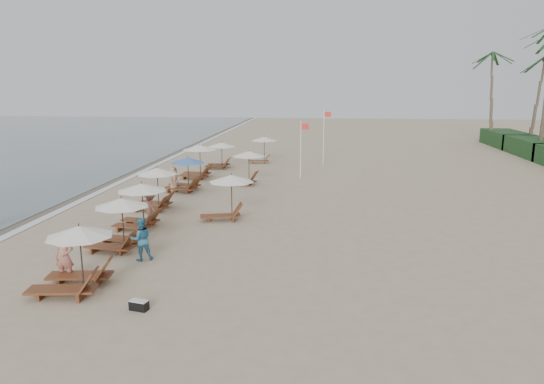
# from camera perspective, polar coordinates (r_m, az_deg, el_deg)

# --- Properties ---
(ground) EXTENTS (160.00, 160.00, 0.00)m
(ground) POSITION_cam_1_polar(r_m,az_deg,el_deg) (19.83, -1.91, -6.98)
(ground) COLOR tan
(ground) RESTS_ON ground
(wet_sand_band) EXTENTS (3.20, 140.00, 0.01)m
(wet_sand_band) POSITION_cam_1_polar(r_m,az_deg,el_deg) (32.96, -21.38, -0.00)
(wet_sand_band) COLOR #6B5E4C
(wet_sand_band) RESTS_ON ground
(foam_line) EXTENTS (0.50, 140.00, 0.02)m
(foam_line) POSITION_cam_1_polar(r_m,az_deg,el_deg) (32.38, -19.33, -0.04)
(foam_line) COLOR white
(foam_line) RESTS_ON ground
(lounger_station_0) EXTENTS (2.65, 2.23, 2.19)m
(lounger_station_0) POSITION_cam_1_polar(r_m,az_deg,el_deg) (17.23, -21.90, -7.45)
(lounger_station_0) COLOR brown
(lounger_station_0) RESTS_ON ground
(lounger_station_1) EXTENTS (2.54, 2.17, 2.11)m
(lounger_station_1) POSITION_cam_1_polar(r_m,az_deg,el_deg) (20.93, -17.37, -3.52)
(lounger_station_1) COLOR brown
(lounger_station_1) RESTS_ON ground
(lounger_station_2) EXTENTS (2.49, 2.25, 2.13)m
(lounger_station_2) POSITION_cam_1_polar(r_m,az_deg,el_deg) (23.58, -15.08, -1.39)
(lounger_station_2) COLOR brown
(lounger_station_2) RESTS_ON ground
(lounger_station_3) EXTENTS (2.46, 2.14, 2.25)m
(lounger_station_3) POSITION_cam_1_polar(r_m,az_deg,el_deg) (26.97, -13.41, 0.39)
(lounger_station_3) COLOR brown
(lounger_station_3) RESTS_ON ground
(lounger_station_4) EXTENTS (2.63, 2.37, 2.11)m
(lounger_station_4) POSITION_cam_1_polar(r_m,az_deg,el_deg) (31.39, -10.06, 1.95)
(lounger_station_4) COLOR brown
(lounger_station_4) RESTS_ON ground
(lounger_station_5) EXTENTS (2.72, 2.44, 2.37)m
(lounger_station_5) POSITION_cam_1_polar(r_m,az_deg,el_deg) (35.53, -8.62, 3.53)
(lounger_station_5) COLOR brown
(lounger_station_5) RESTS_ON ground
(lounger_station_6) EXTENTS (2.49, 2.26, 2.06)m
(lounger_station_6) POSITION_cam_1_polar(r_m,az_deg,el_deg) (39.56, -6.06, 4.35)
(lounger_station_6) COLOR brown
(lounger_station_6) RESTS_ON ground
(inland_station_0) EXTENTS (2.73, 2.24, 2.22)m
(inland_station_0) POSITION_cam_1_polar(r_m,az_deg,el_deg) (24.25, -5.24, -0.07)
(inland_station_0) COLOR brown
(inland_station_0) RESTS_ON ground
(inland_station_1) EXTENTS (2.83, 2.24, 2.22)m
(inland_station_1) POSITION_cam_1_polar(r_m,az_deg,el_deg) (32.79, -3.16, 3.09)
(inland_station_1) COLOR brown
(inland_station_1) RESTS_ON ground
(inland_station_2) EXTENTS (2.51, 2.24, 2.22)m
(inland_station_2) POSITION_cam_1_polar(r_m,az_deg,el_deg) (41.91, -1.11, 5.38)
(inland_station_2) COLOR brown
(inland_station_2) RESTS_ON ground
(beachgoer_near) EXTENTS (0.67, 0.47, 1.76)m
(beachgoer_near) POSITION_cam_1_polar(r_m,az_deg,el_deg) (18.20, -22.77, -6.84)
(beachgoer_near) COLOR #B57262
(beachgoer_near) RESTS_ON ground
(beachgoer_mid_a) EXTENTS (1.01, 0.94, 1.67)m
(beachgoer_mid_a) POSITION_cam_1_polar(r_m,az_deg,el_deg) (19.40, -14.81, -5.25)
(beachgoer_mid_a) COLOR teal
(beachgoer_mid_a) RESTS_ON ground
(beachgoer_mid_b) EXTENTS (1.12, 1.05, 1.52)m
(beachgoer_mid_b) POSITION_cam_1_polar(r_m,az_deg,el_deg) (24.43, -13.83, -1.75)
(beachgoer_mid_b) COLOR #8B5B47
(beachgoer_mid_b) RESTS_ON ground
(beachgoer_far_b) EXTENTS (0.67, 0.87, 1.58)m
(beachgoer_far_b) POSITION_cam_1_polar(r_m,az_deg,el_deg) (31.19, -11.25, 1.43)
(beachgoer_far_b) COLOR tan
(beachgoer_far_b) RESTS_ON ground
(duffel_bag) EXTENTS (0.59, 0.39, 0.30)m
(duffel_bag) POSITION_cam_1_polar(r_m,az_deg,el_deg) (15.53, -15.06, -12.45)
(duffel_bag) COLOR black
(duffel_bag) RESTS_ON ground
(flag_pole_near) EXTENTS (0.60, 0.08, 4.05)m
(flag_pole_near) POSITION_cam_1_polar(r_m,az_deg,el_deg) (35.06, 3.39, 5.26)
(flag_pole_near) COLOR silver
(flag_pole_near) RESTS_ON ground
(flag_pole_far) EXTENTS (0.60, 0.08, 4.57)m
(flag_pole_far) POSITION_cam_1_polar(r_m,az_deg,el_deg) (40.79, 6.01, 6.59)
(flag_pole_far) COLOR silver
(flag_pole_far) RESTS_ON ground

